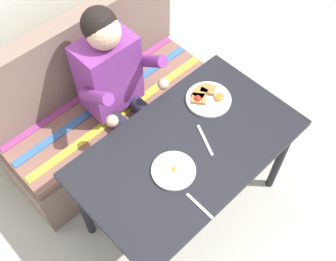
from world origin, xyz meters
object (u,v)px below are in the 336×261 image
at_px(table, 187,155).
at_px(fork, 200,206).
at_px(couch, 105,110).
at_px(person, 117,82).
at_px(plate_eggs, 174,170).
at_px(knife, 205,140).
at_px(plate_breakfast, 207,98).

xyz_separation_m(table, fork, (-0.20, -0.27, 0.08)).
bearing_deg(couch, person, -86.25).
bearing_deg(plate_eggs, knife, 4.37).
distance_m(plate_breakfast, knife, 0.28).
relative_size(plate_eggs, knife, 1.11).
bearing_deg(knife, couch, 121.26).
bearing_deg(person, fork, -103.73).
distance_m(table, plate_eggs, 0.19).
distance_m(plate_eggs, fork, 0.22).
xyz_separation_m(person, fork, (-0.21, -0.86, -0.01)).
bearing_deg(plate_breakfast, fork, -140.07).
distance_m(plate_breakfast, fork, 0.65).
height_order(plate_breakfast, plate_eggs, plate_breakfast).
xyz_separation_m(person, knife, (0.08, -0.62, -0.01)).
bearing_deg(fork, plate_eggs, 79.98).
bearing_deg(fork, plate_breakfast, 40.89).
height_order(plate_breakfast, fork, plate_breakfast).
bearing_deg(plate_eggs, plate_breakfast, 23.55).
xyz_separation_m(couch, knife, (0.09, -0.80, 0.40)).
bearing_deg(knife, plate_breakfast, 65.54).
bearing_deg(fork, table, 54.75).
distance_m(person, plate_eggs, 0.66).
bearing_deg(table, fork, -126.21).
relative_size(table, plate_breakfast, 4.72).
distance_m(couch, plate_breakfast, 0.80).
bearing_deg(person, knife, -82.65).
bearing_deg(person, table, -91.11).
xyz_separation_m(table, knife, (0.09, -0.03, 0.08)).
height_order(plate_eggs, fork, plate_eggs).
distance_m(fork, knife, 0.38).
bearing_deg(fork, couch, 80.09).
distance_m(person, fork, 0.89).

